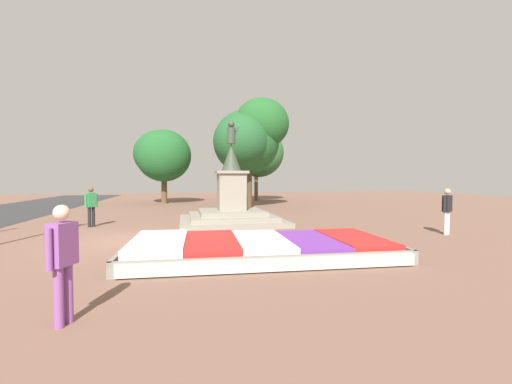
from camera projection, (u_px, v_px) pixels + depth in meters
The scene contains 9 objects.
ground_plane at pixel (134, 241), 11.26m from camera, with size 74.24×74.24×0.00m, color brown.
flower_planter at pixel (257, 248), 9.06m from camera, with size 7.14×3.71×0.53m.
statue_monument at pixel (231, 206), 15.73m from camera, with size 4.63×4.63×4.68m.
pedestrian_with_handbag at pixel (447, 208), 12.46m from camera, with size 0.51×0.37×1.69m.
pedestrian_near_planter at pixel (63, 256), 4.76m from camera, with size 0.35×0.53×1.70m.
pedestrian_crossing_plaza at pixel (91, 204), 14.42m from camera, with size 0.42×0.44×1.69m.
park_tree_far_left at pixel (248, 138), 23.79m from camera, with size 5.28×5.52×7.59m.
park_tree_behind_statue at pixel (162, 155), 27.72m from camera, with size 4.61×4.84×5.99m.
park_tree_far_right at pixel (259, 152), 31.59m from camera, with size 4.65×4.46×6.68m.
Camera 1 is at (1.61, -11.78, 2.07)m, focal length 24.00 mm.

